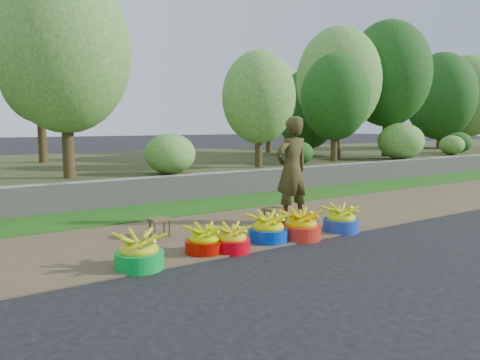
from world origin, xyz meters
TOP-DOWN VIEW (x-y plane):
  - ground_plane at (0.00, 0.00)m, footprint 120.00×120.00m
  - dirt_shoulder at (0.00, 1.25)m, footprint 80.00×2.50m
  - grass_verge at (0.00, 3.25)m, footprint 80.00×1.50m
  - retaining_wall at (0.00, 4.10)m, footprint 80.00×0.35m
  - earth_bank at (0.00, 9.00)m, footprint 80.00×10.00m
  - vegetation at (3.71, 7.19)m, footprint 35.28×7.74m
  - basin_a at (-2.24, 0.18)m, footprint 0.55×0.55m
  - basin_b at (-1.34, 0.30)m, footprint 0.49×0.49m
  - basin_c at (-1.00, 0.18)m, footprint 0.47×0.47m
  - basin_d at (-0.32, 0.30)m, footprint 0.54×0.54m
  - basin_e at (0.17, 0.18)m, footprint 0.56×0.56m
  - basin_f at (0.98, 0.19)m, footprint 0.54×0.54m
  - stool_left at (-1.44, 1.37)m, footprint 0.31×0.25m
  - stool_right at (0.40, 1.12)m, footprint 0.34×0.28m
  - vendor_woman at (0.76, 1.09)m, footprint 0.63×0.42m

SIDE VIEW (x-z plane):
  - ground_plane at x=0.00m, z-range 0.00..0.00m
  - dirt_shoulder at x=0.00m, z-range 0.00..0.02m
  - grass_verge at x=0.00m, z-range 0.00..0.04m
  - basin_c at x=-1.00m, z-range -0.02..0.33m
  - basin_b at x=-1.34m, z-range -0.02..0.34m
  - basin_f at x=0.98m, z-range -0.02..0.38m
  - basin_d at x=-0.32m, z-range -0.02..0.38m
  - basin_a at x=-2.24m, z-range -0.02..0.39m
  - basin_e at x=0.17m, z-range -0.02..0.39m
  - stool_right at x=0.40m, z-range 0.10..0.36m
  - stool_left at x=-1.44m, z-range 0.10..0.37m
  - earth_bank at x=0.00m, z-range 0.00..0.50m
  - retaining_wall at x=0.00m, z-range 0.00..0.55m
  - vendor_woman at x=0.76m, z-range 0.02..1.74m
  - vegetation at x=3.71m, z-range 0.43..5.33m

